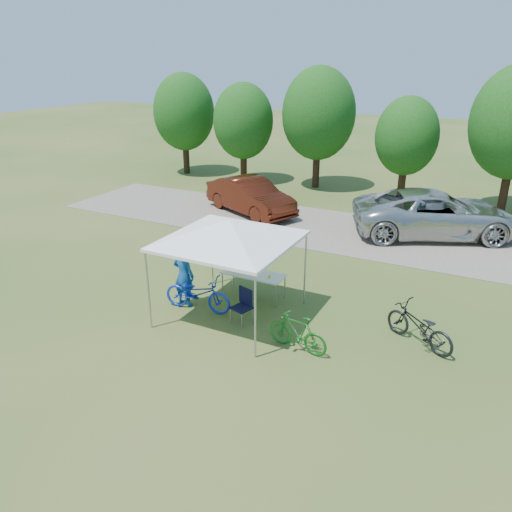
% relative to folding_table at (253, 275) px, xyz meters
% --- Properties ---
extents(ground, '(100.00, 100.00, 0.00)m').
position_rel_folding_table_xyz_m(ground, '(-0.03, -1.27, -0.69)').
color(ground, '#2D5119').
rests_on(ground, ground).
extents(gravel_strip, '(24.00, 5.00, 0.02)m').
position_rel_folding_table_xyz_m(gravel_strip, '(-0.03, 6.73, -0.68)').
color(gravel_strip, gray).
rests_on(gravel_strip, ground).
extents(canopy, '(4.53, 4.53, 3.00)m').
position_rel_folding_table_xyz_m(canopy, '(-0.03, -1.27, 1.96)').
color(canopy, '#A5A5AA').
rests_on(canopy, ground).
extents(treeline, '(24.89, 4.28, 6.30)m').
position_rel_folding_table_xyz_m(treeline, '(-0.32, 12.78, 2.84)').
color(treeline, '#382314').
rests_on(treeline, ground).
extents(folding_table, '(1.79, 0.75, 0.74)m').
position_rel_folding_table_xyz_m(folding_table, '(0.00, 0.00, 0.00)').
color(folding_table, white).
rests_on(folding_table, ground).
extents(folding_chair, '(0.58, 0.60, 0.91)m').
position_rel_folding_table_xyz_m(folding_chair, '(0.42, -1.38, -0.16)').
color(folding_chair, black).
rests_on(folding_chair, ground).
extents(cooler, '(0.51, 0.35, 0.37)m').
position_rel_folding_table_xyz_m(cooler, '(-0.40, 0.00, 0.23)').
color(cooler, white).
rests_on(cooler, folding_table).
extents(ice_cream_cup, '(0.09, 0.09, 0.07)m').
position_rel_folding_table_xyz_m(ice_cream_cup, '(0.52, -0.05, 0.08)').
color(ice_cream_cup, yellow).
rests_on(ice_cream_cup, folding_table).
extents(cyclist, '(0.68, 0.47, 1.80)m').
position_rel_folding_table_xyz_m(cyclist, '(-1.49, -1.30, 0.20)').
color(cyclist, '#11458D').
rests_on(cyclist, ground).
extents(bike_blue, '(1.99, 0.89, 1.01)m').
position_rel_folding_table_xyz_m(bike_blue, '(-0.98, -1.41, -0.19)').
color(bike_blue, '#1634C7').
rests_on(bike_blue, ground).
extents(bike_green, '(1.59, 0.63, 0.93)m').
position_rel_folding_table_xyz_m(bike_green, '(2.21, -2.02, -0.23)').
color(bike_green, '#17691F').
rests_on(bike_green, ground).
extents(bike_dark, '(1.98, 1.46, 0.99)m').
position_rel_folding_table_xyz_m(bike_dark, '(4.71, -0.49, -0.20)').
color(bike_dark, black).
rests_on(bike_dark, ground).
extents(minivan, '(6.84, 5.16, 1.73)m').
position_rel_folding_table_xyz_m(minivan, '(3.79, 7.89, 0.19)').
color(minivan, beige).
rests_on(minivan, gravel_strip).
extents(sedan, '(4.89, 3.40, 1.53)m').
position_rel_folding_table_xyz_m(sedan, '(-3.90, 7.26, 0.09)').
color(sedan, '#4A190C').
rests_on(sedan, gravel_strip).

